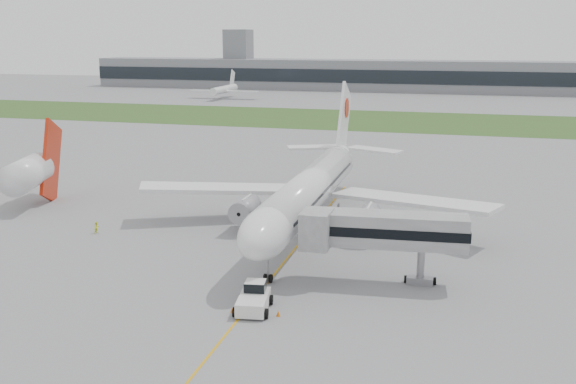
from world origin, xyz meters
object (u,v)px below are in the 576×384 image
(jet_bridge, at_px, (379,231))
(ground_crew_near, at_px, (263,296))
(neighbor_aircraft, at_px, (30,172))
(airliner, at_px, (312,187))
(pushback_tug, at_px, (254,298))

(jet_bridge, bearing_deg, ground_crew_near, -145.18)
(neighbor_aircraft, bearing_deg, airliner, -15.33)
(airliner, relative_size, jet_bridge, 3.25)
(pushback_tug, xyz_separation_m, jet_bridge, (10.27, 9.41, 4.58))
(jet_bridge, xyz_separation_m, ground_crew_near, (-9.79, -8.14, -4.85))
(jet_bridge, distance_m, ground_crew_near, 13.62)
(jet_bridge, relative_size, neighbor_aircraft, 1.00)
(pushback_tug, distance_m, neighbor_aircraft, 50.90)
(pushback_tug, relative_size, neighbor_aircraft, 0.30)
(ground_crew_near, bearing_deg, pushback_tug, 37.88)
(airliner, distance_m, jet_bridge, 20.38)
(ground_crew_near, bearing_deg, neighbor_aircraft, -61.26)
(airliner, distance_m, ground_crew_near, 25.82)
(jet_bridge, height_order, neighbor_aircraft, neighbor_aircraft)
(ground_crew_near, bearing_deg, airliner, -118.66)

